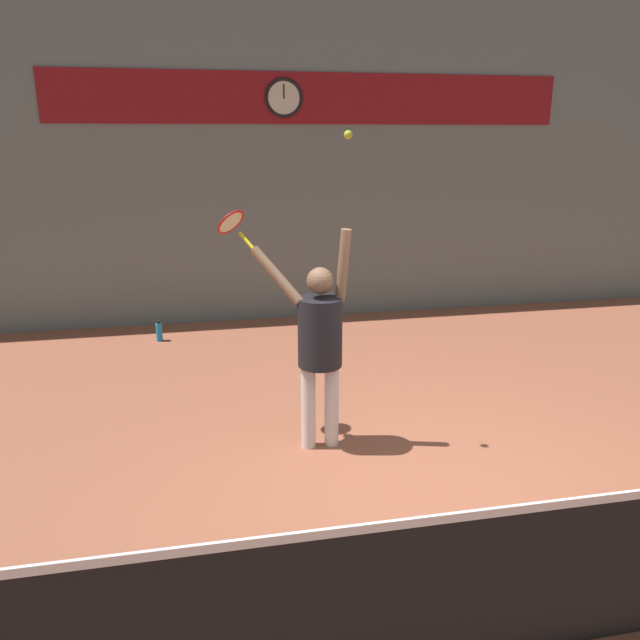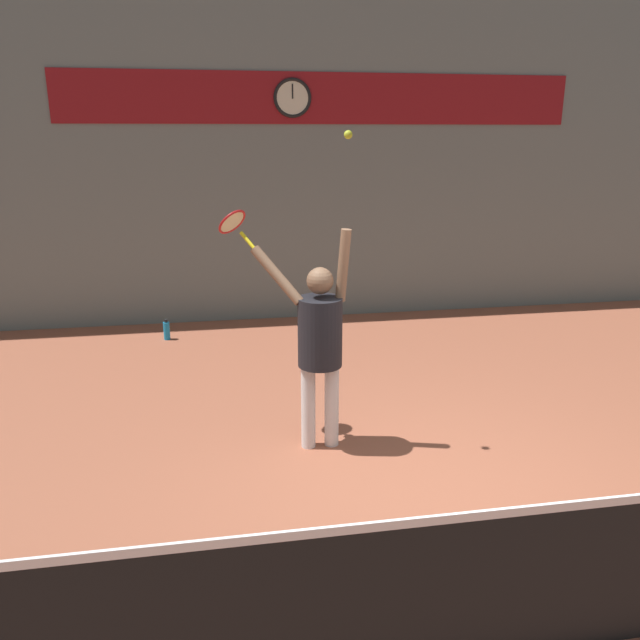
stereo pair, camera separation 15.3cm
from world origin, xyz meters
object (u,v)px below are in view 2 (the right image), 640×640
Objects in this scene: tennis_player at (319,338)px; tennis_racket at (234,224)px; tennis_ball at (348,135)px; water_bottle at (167,330)px; scoreboard_clock at (292,98)px.

tennis_racket reaches higher than tennis_player.
tennis_racket is 5.44× the size of tennis_ball.
tennis_racket is at bearing -73.25° from water_bottle.
tennis_ball reaches higher than water_bottle.
water_bottle is (-1.81, 3.49, -2.64)m from tennis_ball.
tennis_player is 29.04× the size of tennis_ball.
tennis_racket is at bearing -105.40° from scoreboard_clock.
tennis_player is 1.74m from tennis_ball.
scoreboard_clock is 4.08m from tennis_racket.
tennis_player is at bearing -33.59° from tennis_racket.
scoreboard_clock is 1.45× the size of tennis_racket.
tennis_ball is at bearing -62.54° from water_bottle.
tennis_player is at bearing -65.11° from water_bottle.
tennis_ball reaches higher than tennis_racket.
tennis_ball is (-0.11, -4.27, -0.49)m from scoreboard_clock.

